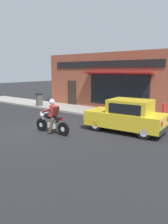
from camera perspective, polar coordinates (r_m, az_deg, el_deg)
ground_plane at (r=11.11m, az=-9.73°, el=-4.53°), size 80.00×80.00×0.00m
sidewalk_curb at (r=16.74m, az=-3.75°, el=0.99°), size 2.60×22.00×0.14m
storefront_building at (r=16.46m, az=5.34°, el=7.94°), size 1.25×10.67×4.20m
motorcycle_with_rider at (r=10.26m, az=-8.30°, el=-1.87°), size 0.56×2.02×1.62m
car_hatchback at (r=10.62m, az=11.02°, el=-1.04°), size 1.89×3.88×1.57m
fire_hydrant at (r=13.87m, az=20.12°, el=0.42°), size 0.36×0.24×0.88m
trash_bin at (r=17.80m, az=-11.59°, el=3.21°), size 0.56×0.56×0.98m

